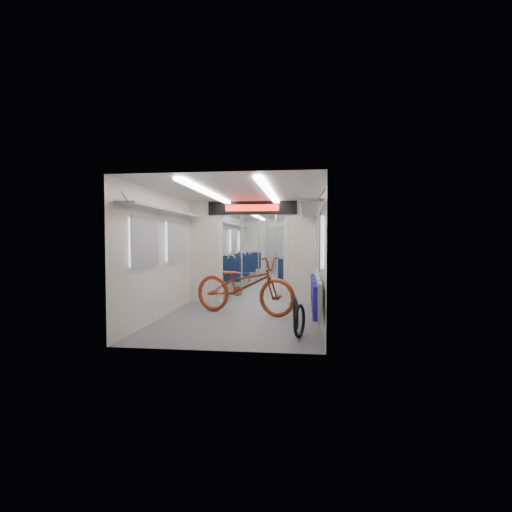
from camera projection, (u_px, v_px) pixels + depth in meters
The scene contains 14 objects.
carriage at pixel (261, 237), 10.79m from camera, with size 12.00×12.02×2.31m.
bicycle at pixel (244, 285), 7.72m from camera, with size 0.74×2.13×1.12m, color maroon.
flip_bench at pixel (316, 294), 6.30m from camera, with size 0.12×2.13×0.54m.
bike_hoop_a at pixel (299, 323), 5.83m from camera, with size 0.49×0.49×0.05m, color black.
bike_hoop_b at pixel (296, 316), 6.35m from camera, with size 0.48×0.48×0.05m, color black.
bike_hoop_c at pixel (295, 310), 7.00m from camera, with size 0.44×0.44×0.05m, color black.
seat_bay_near_left at pixel (229, 272), 11.24m from camera, with size 0.88×1.93×1.05m.
seat_bay_near_right at pixel (296, 273), 11.07m from camera, with size 0.88×1.92×1.05m.
seat_bay_far_left at pixel (246, 265), 14.33m from camera, with size 0.88×1.95×1.06m.
seat_bay_far_right at pixel (298, 264), 14.50m from camera, with size 0.91×2.08×1.10m.
stanchion_near_left at pixel (242, 251), 9.95m from camera, with size 0.04×0.04×2.30m, color silver.
stanchion_near_right at pixel (267, 251), 9.81m from camera, with size 0.04×0.04×2.30m, color silver.
stanchion_far_left at pixel (258, 249), 12.99m from camera, with size 0.04×0.04×2.30m, color silver.
stanchion_far_right at pixel (276, 249), 12.85m from camera, with size 0.04×0.04×2.30m, color silver.
Camera 1 is at (1.18, -11.00, 1.44)m, focal length 28.00 mm.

